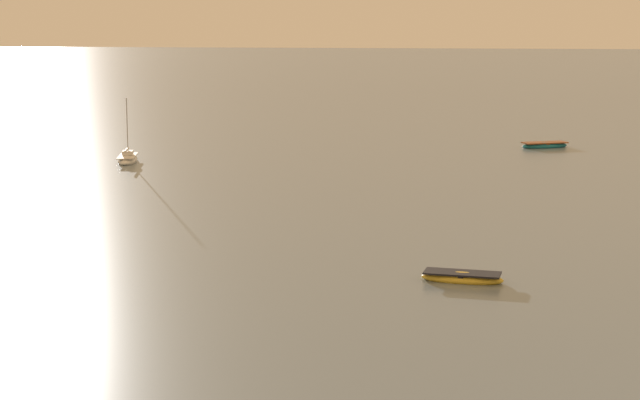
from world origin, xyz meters
name	(u,v)px	position (x,y,z in m)	size (l,w,h in m)	color
rowboat_moored_3	(462,278)	(-10.97, 13.65, 0.15)	(3.66, 1.59, 0.56)	gold
rowboat_moored_4	(545,145)	(-5.09, 63.94, 0.18)	(4.51, 3.18, 0.68)	#197084
sailboat_moored_0	(128,159)	(-38.24, 48.91, 0.23)	(2.50, 4.92, 5.28)	white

